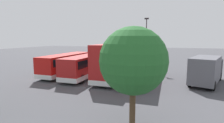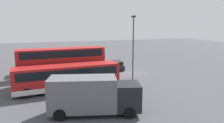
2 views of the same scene
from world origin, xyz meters
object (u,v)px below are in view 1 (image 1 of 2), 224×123
object	(u,v)px
car_hatchback_silver	(104,62)
lamp_post_tall	(146,40)
bus_double_decker_second	(115,60)
box_truck_blue	(206,69)
bus_single_deck_near_end	(140,67)
bus_single_deck_fourth	(66,63)
car_small_green	(69,60)
bus_single_deck_third	(89,64)

from	to	relation	value
car_hatchback_silver	lamp_post_tall	size ratio (longest dim) A/B	0.53
bus_double_decker_second	box_truck_blue	distance (m)	10.93
bus_single_deck_near_end	bus_single_deck_fourth	distance (m)	10.81
bus_single_deck_near_end	bus_double_decker_second	xyz separation A→B (m)	(3.36, 0.12, 0.82)
bus_double_decker_second	bus_single_deck_fourth	distance (m)	7.50
bus_single_deck_near_end	car_small_green	size ratio (longest dim) A/B	2.78
bus_single_deck_third	lamp_post_tall	distance (m)	11.19
bus_single_deck_third	car_small_green	size ratio (longest dim) A/B	2.74
car_hatchback_silver	bus_single_deck_fourth	bearing A→B (deg)	79.45
bus_single_deck_near_end	bus_double_decker_second	world-z (taller)	bus_double_decker_second
bus_single_deck_near_end	box_truck_blue	bearing A→B (deg)	-175.02
bus_single_deck_near_end	car_hatchback_silver	bearing A→B (deg)	-47.95
bus_single_deck_near_end	car_hatchback_silver	world-z (taller)	bus_single_deck_near_end
car_hatchback_silver	bus_single_deck_near_end	bearing A→B (deg)	132.05
bus_single_deck_third	box_truck_blue	size ratio (longest dim) A/B	1.49
bus_single_deck_fourth	lamp_post_tall	world-z (taller)	lamp_post_tall
lamp_post_tall	bus_single_deck_near_end	bearing A→B (deg)	94.28
bus_single_deck_fourth	box_truck_blue	size ratio (longest dim) A/B	1.28
bus_double_decker_second	car_small_green	world-z (taller)	bus_double_decker_second
lamp_post_tall	bus_single_deck_third	bearing A→B (deg)	51.60
bus_single_deck_near_end	lamp_post_tall	xyz separation A→B (m)	(0.65, -8.67, 3.38)
bus_single_deck_fourth	bus_single_deck_near_end	bearing A→B (deg)	-179.89
bus_single_deck_near_end	box_truck_blue	size ratio (longest dim) A/B	1.51
car_small_green	bus_single_deck_third	bearing A→B (deg)	135.50
bus_single_deck_fourth	car_small_green	distance (m)	11.10
box_truck_blue	lamp_post_tall	bearing A→B (deg)	-44.48
bus_single_deck_fourth	car_hatchback_silver	bearing A→B (deg)	-100.55
bus_single_deck_third	lamp_post_tall	xyz separation A→B (m)	(-6.62, -8.36, 3.38)
bus_double_decker_second	bus_single_deck_fourth	bearing A→B (deg)	-0.77
bus_single_deck_fourth	lamp_post_tall	bearing A→B (deg)	-139.46
car_small_green	lamp_post_tall	distance (m)	16.50
bus_double_decker_second	lamp_post_tall	bearing A→B (deg)	-107.14
bus_single_deck_third	lamp_post_tall	world-z (taller)	lamp_post_tall
car_small_green	car_hatchback_silver	bearing A→B (deg)	-176.26
bus_single_deck_fourth	car_hatchback_silver	size ratio (longest dim) A/B	2.21
car_small_green	lamp_post_tall	xyz separation A→B (m)	(-15.90, 0.76, 4.31)
bus_double_decker_second	bus_single_deck_third	size ratio (longest dim) A/B	0.93
bus_double_decker_second	bus_single_deck_third	world-z (taller)	bus_double_decker_second
bus_single_deck_fourth	car_small_green	world-z (taller)	bus_single_deck_fourth
lamp_post_tall	car_small_green	bearing A→B (deg)	-2.75
bus_double_decker_second	car_hatchback_silver	size ratio (longest dim) A/B	2.39
bus_single_deck_near_end	bus_double_decker_second	distance (m)	3.46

